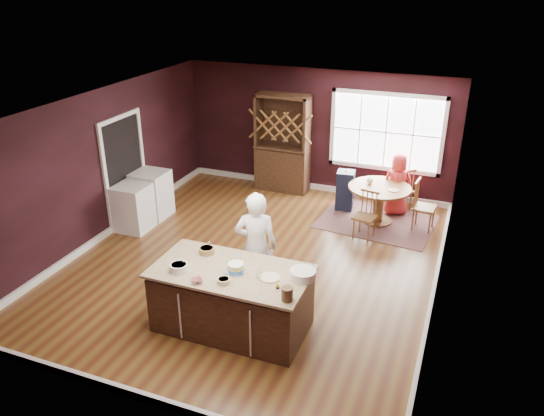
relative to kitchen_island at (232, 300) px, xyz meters
The scene contains 28 objects.
room_shell 2.08m from the kitchen_island, 103.06° to the left, with size 7.00×7.00×7.00m.
window 5.50m from the kitchen_island, 78.47° to the left, with size 2.36×0.10×1.66m, color white, non-canonical shape.
doorway 4.21m from the kitchen_island, 144.53° to the left, with size 0.08×1.26×2.13m, color white, non-canonical shape.
kitchen_island is the anchor object (origin of this frame).
dining_table 4.28m from the kitchen_island, 73.18° to the left, with size 1.21×1.21×0.75m.
baker 0.92m from the kitchen_island, 88.11° to the left, with size 0.63×0.42×1.74m, color white.
layer_cake 0.55m from the kitchen_island, ahead, with size 0.30×0.30×0.12m, color white, non-canonical shape.
bowl_blue 0.87m from the kitchen_island, 158.39° to the right, with size 0.25×0.25×0.09m, color silver.
bowl_yellow 0.80m from the kitchen_island, 149.56° to the left, with size 0.22×0.22×0.08m, color #A36D4A.
bowl_pink 0.72m from the kitchen_island, 122.58° to the right, with size 0.15×0.15×0.06m, color silver.
bowl_olive 0.60m from the kitchen_island, 81.28° to the right, with size 0.17×0.17×0.06m, color beige.
drinking_glass 0.70m from the kitchen_island, ahead, with size 0.08×0.08×0.15m, color silver.
dinner_plate 0.75m from the kitchen_island, ahead, with size 0.27×0.27×0.02m, color beige.
white_tub 1.12m from the kitchen_island, ahead, with size 0.34×0.34×0.12m, color silver.
stoneware_crock 1.16m from the kitchen_island, 22.22° to the right, with size 0.15×0.15×0.18m, color brown.
toy_figurine 0.92m from the kitchen_island, 14.18° to the right, with size 0.05×0.05×0.08m, color yellow, non-canonical shape.
rug 4.30m from the kitchen_island, 73.18° to the left, with size 2.16×1.67×0.01m, color brown.
chair_east 4.61m from the kitchen_island, 62.72° to the left, with size 0.42×0.40×1.00m, color brown, non-canonical shape.
chair_south 3.53m from the kitchen_island, 71.33° to the left, with size 0.38×0.36×0.91m, color brown, non-canonical shape.
chair_north 5.15m from the kitchen_island, 72.29° to the left, with size 0.39×0.37×0.94m, color brown, non-canonical shape.
seated_woman 4.88m from the kitchen_island, 72.13° to the left, with size 0.63×0.41×1.28m, color red.
high_chair 4.50m from the kitchen_island, 83.95° to the left, with size 0.35×0.35×0.86m, color black, non-canonical shape.
toddler 4.49m from the kitchen_island, 83.73° to the left, with size 0.18×0.14×0.26m, color #8CA5BF, non-canonical shape.
table_plate 4.30m from the kitchen_island, 69.32° to the left, with size 0.21×0.21×0.02m, color beige.
table_cup 4.33m from the kitchen_island, 76.36° to the left, with size 0.13×0.13×0.10m, color white.
hutch 5.20m from the kitchen_island, 102.46° to the left, with size 1.18×0.49×2.16m, color black.
washer 3.71m from the kitchen_island, 145.60° to the left, with size 0.62×0.60×0.90m, color white.
dryer 4.11m from the kitchen_island, 138.21° to the left, with size 0.65×0.63×0.94m, color white.
Camera 1 is at (3.15, -7.31, 4.62)m, focal length 35.00 mm.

